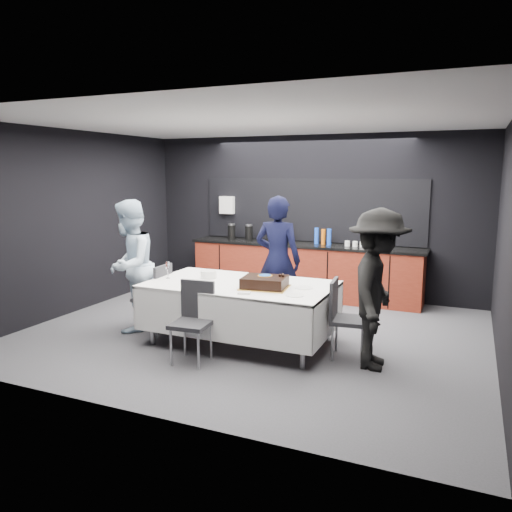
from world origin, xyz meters
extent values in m
plane|color=#48494E|center=(0.00, 0.00, 0.00)|extent=(6.00, 6.00, 0.00)
cube|color=white|center=(0.00, 0.00, 2.80)|extent=(6.00, 5.00, 0.04)
cube|color=black|center=(0.00, 2.50, 1.40)|extent=(6.00, 0.04, 2.80)
cube|color=black|center=(0.00, -2.50, 1.40)|extent=(6.00, 0.04, 2.80)
cube|color=black|center=(-3.00, 0.00, 1.40)|extent=(0.04, 5.00, 2.80)
cube|color=black|center=(3.00, 0.00, 1.40)|extent=(0.04, 5.00, 2.80)
cube|color=maroon|center=(0.00, 2.20, 0.45)|extent=(4.00, 0.60, 0.90)
cube|color=black|center=(0.00, 2.20, 0.92)|extent=(4.10, 0.64, 0.04)
cube|color=black|center=(0.00, 2.48, 1.50)|extent=(4.00, 0.03, 1.10)
cube|color=white|center=(-1.60, 2.43, 1.55)|extent=(0.28, 0.12, 0.32)
cylinder|color=black|center=(-1.40, 2.20, 1.07)|extent=(0.14, 0.14, 0.26)
cylinder|color=black|center=(-1.05, 2.20, 1.07)|extent=(0.14, 0.14, 0.26)
cube|color=black|center=(-0.50, 2.20, 1.09)|extent=(0.32, 0.24, 0.30)
cylinder|color=blue|center=(0.20, 2.25, 1.08)|extent=(0.07, 0.07, 0.28)
cylinder|color=orange|center=(0.32, 2.25, 1.07)|extent=(0.07, 0.07, 0.26)
cylinder|color=blue|center=(0.44, 2.18, 1.08)|extent=(0.07, 0.07, 0.28)
cylinder|color=white|center=(0.75, 2.20, 0.98)|extent=(0.08, 0.08, 0.09)
cylinder|color=white|center=(0.88, 2.20, 0.98)|extent=(0.08, 0.08, 0.09)
cylinder|color=white|center=(1.00, 2.20, 0.98)|extent=(0.08, 0.08, 0.09)
cylinder|color=#99999E|center=(-1.40, 2.20, 1.21)|extent=(0.12, 0.12, 0.03)
cylinder|color=#99999E|center=(-1.05, 2.20, 1.21)|extent=(0.12, 0.12, 0.03)
cylinder|color=#99999E|center=(-1.00, -0.90, 0.38)|extent=(0.06, 0.06, 0.75)
cylinder|color=#99999E|center=(-1.00, 0.10, 0.38)|extent=(0.06, 0.06, 0.75)
cylinder|color=#99999E|center=(1.00, -0.90, 0.38)|extent=(0.06, 0.06, 0.75)
cylinder|color=#99999E|center=(1.00, 0.10, 0.38)|extent=(0.06, 0.06, 0.75)
cube|color=white|center=(0.00, -0.40, 0.76)|extent=(2.32, 1.32, 0.04)
cube|color=white|center=(0.00, -1.05, 0.49)|extent=(2.32, 0.02, 0.55)
cube|color=white|center=(0.00, 0.25, 0.49)|extent=(2.32, 0.02, 0.55)
cube|color=white|center=(-1.15, -0.40, 0.49)|extent=(0.02, 1.32, 0.55)
cube|color=white|center=(1.15, -0.40, 0.49)|extent=(0.02, 1.32, 0.55)
cube|color=gold|center=(0.38, -0.52, 0.79)|extent=(0.61, 0.52, 0.01)
cube|color=black|center=(0.38, -0.52, 0.85)|extent=(0.56, 0.47, 0.11)
cube|color=black|center=(0.38, -0.52, 0.91)|extent=(0.56, 0.47, 0.01)
cylinder|color=orange|center=(0.36, -0.46, 0.92)|extent=(0.18, 0.18, 0.00)
cylinder|color=blue|center=(0.36, -0.46, 0.92)|extent=(0.15, 0.15, 0.01)
sphere|color=black|center=(0.56, -0.40, 0.94)|extent=(0.04, 0.04, 0.04)
sphere|color=black|center=(0.58, -0.44, 0.94)|extent=(0.04, 0.04, 0.04)
sphere|color=black|center=(0.54, -0.44, 0.94)|extent=(0.04, 0.04, 0.04)
cylinder|color=white|center=(-0.51, -0.29, 0.83)|extent=(0.21, 0.21, 0.10)
cylinder|color=white|center=(-0.45, -0.82, 0.78)|extent=(0.19, 0.19, 0.01)
cylinder|color=white|center=(0.82, -0.33, 0.78)|extent=(0.22, 0.22, 0.01)
cylinder|color=white|center=(0.84, -0.72, 0.78)|extent=(0.21, 0.21, 0.01)
cylinder|color=white|center=(0.14, -0.08, 0.78)|extent=(0.21, 0.21, 0.01)
cube|color=white|center=(0.28, -0.89, 0.79)|extent=(0.16, 0.13, 0.02)
cylinder|color=white|center=(-1.00, -0.52, 0.78)|extent=(0.06, 0.06, 0.00)
cylinder|color=white|center=(-1.00, -0.52, 0.84)|extent=(0.01, 0.01, 0.12)
cylinder|color=white|center=(-1.00, -0.52, 0.95)|extent=(0.05, 0.05, 0.10)
cube|color=#28292D|center=(-1.34, -0.42, 0.45)|extent=(0.44, 0.44, 0.05)
cube|color=#28292D|center=(-1.15, -0.41, 0.70)|extent=(0.06, 0.42, 0.45)
cylinder|color=#99999E|center=(-1.51, -0.26, 0.22)|extent=(0.03, 0.03, 0.44)
cylinder|color=#99999E|center=(-1.50, -0.60, 0.22)|extent=(0.03, 0.03, 0.44)
cylinder|color=#99999E|center=(-1.17, -0.24, 0.22)|extent=(0.03, 0.03, 0.44)
cylinder|color=#99999E|center=(-1.16, -0.58, 0.22)|extent=(0.03, 0.03, 0.44)
cube|color=#28292D|center=(1.39, -0.36, 0.45)|extent=(0.46, 0.46, 0.05)
cube|color=#28292D|center=(1.20, -0.38, 0.70)|extent=(0.08, 0.42, 0.45)
cylinder|color=#99999E|center=(1.58, -0.51, 0.22)|extent=(0.03, 0.03, 0.44)
cylinder|color=#99999E|center=(1.55, -0.18, 0.22)|extent=(0.03, 0.03, 0.44)
cylinder|color=#99999E|center=(1.24, -0.55, 0.22)|extent=(0.03, 0.03, 0.44)
cylinder|color=#99999E|center=(1.21, -0.21, 0.22)|extent=(0.03, 0.03, 0.44)
cube|color=#28292D|center=(-0.23, -1.23, 0.45)|extent=(0.45, 0.45, 0.05)
cube|color=#28292D|center=(-0.25, -1.04, 0.70)|extent=(0.42, 0.07, 0.45)
cylinder|color=#99999E|center=(-0.39, -1.41, 0.22)|extent=(0.03, 0.03, 0.44)
cylinder|color=#99999E|center=(-0.05, -1.39, 0.22)|extent=(0.03, 0.03, 0.44)
cylinder|color=#99999E|center=(-0.41, -1.07, 0.22)|extent=(0.03, 0.03, 0.44)
cylinder|color=#99999E|center=(-0.08, -1.05, 0.22)|extent=(0.03, 0.03, 0.44)
imported|color=black|center=(0.13, 0.58, 0.92)|extent=(0.67, 0.45, 1.84)
imported|color=#C6E2F9|center=(-1.62, -0.50, 0.90)|extent=(0.89, 1.02, 1.80)
imported|color=black|center=(1.73, -0.53, 0.89)|extent=(0.73, 1.19, 1.78)
camera|label=1|loc=(2.63, -5.96, 2.17)|focal=35.00mm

